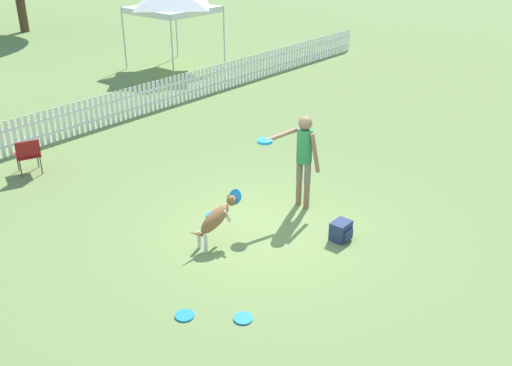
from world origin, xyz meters
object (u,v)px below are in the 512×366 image
Objects in this scene: leaping_dog at (217,217)px; frisbee_midfield at (185,315)px; frisbee_near_dog at (213,215)px; backpack_on_grass at (341,231)px; folding_chair_center at (28,153)px; frisbee_near_handler at (243,318)px; handler_person at (302,151)px.

frisbee_midfield is at bearing -51.95° from leaping_dog.
frisbee_near_dog is 0.78× the size of backpack_on_grass.
leaping_dog is at bearing 29.93° from frisbee_midfield.
frisbee_near_dog is 0.34× the size of folding_chair_center.
frisbee_near_dog is at bearing 51.65° from frisbee_near_handler.
handler_person reaches higher than frisbee_midfield.
frisbee_near_dog and frisbee_midfield have the same top height.
leaping_dog is at bearing 133.56° from backpack_on_grass.
folding_chair_center reaches higher than frisbee_near_dog.
folding_chair_center is (0.72, 6.54, 0.45)m from frisbee_near_handler.
handler_person reaches higher than backpack_on_grass.
backpack_on_grass is at bearing 164.37° from handler_person.
leaping_dog is 2.07m from frisbee_near_handler.
handler_person is 6.59× the size of frisbee_midfield.
handler_person is at bearing 135.89° from folding_chair_center.
frisbee_near_dog is 2.86m from frisbee_midfield.
frisbee_near_dog is at bearing 61.08° from handler_person.
frisbee_near_handler is 1.00× the size of frisbee_midfield.
leaping_dog is (-1.95, 0.27, -0.61)m from handler_person.
frisbee_near_dog is at bearing 125.74° from folding_chair_center.
frisbee_near_handler is at bearing 104.47° from folding_chair_center.
handler_person is 6.59× the size of frisbee_near_handler.
frisbee_near_handler is 2.63m from backpack_on_grass.
frisbee_midfield is 0.34× the size of folding_chair_center.
frisbee_near_handler is at bearing -28.71° from leaping_dog.
frisbee_near_handler and frisbee_midfield have the same top height.
backpack_on_grass is at bearing 127.27° from folding_chair_center.
backpack_on_grass is (3.09, -0.53, 0.15)m from frisbee_midfield.
leaping_dog is 4.95m from folding_chair_center.
leaping_dog is 2.08m from backpack_on_grass.
backpack_on_grass is 0.43× the size of folding_chair_center.
handler_person is 5.16× the size of backpack_on_grass.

